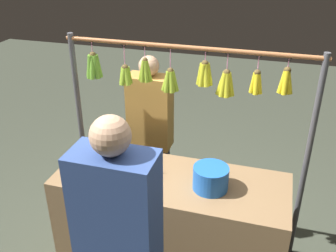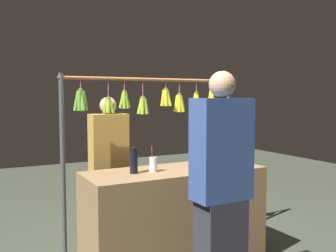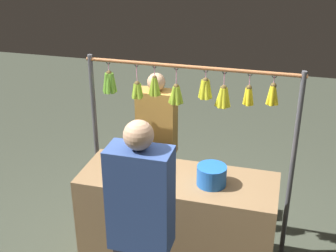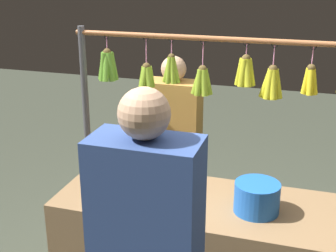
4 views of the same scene
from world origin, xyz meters
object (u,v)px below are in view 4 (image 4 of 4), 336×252
(water_bottle, at_px, (137,173))
(drink_cup, at_px, (166,185))
(blue_bucket, at_px, (257,197))
(vendor_person, at_px, (173,166))

(water_bottle, bearing_deg, drink_cup, 174.65)
(blue_bucket, bearing_deg, drink_cup, -2.51)
(blue_bucket, height_order, drink_cup, drink_cup)
(water_bottle, height_order, drink_cup, drink_cup)
(blue_bucket, distance_m, drink_cup, 0.51)
(drink_cup, bearing_deg, vendor_person, -76.65)
(blue_bucket, relative_size, vendor_person, 0.15)
(blue_bucket, distance_m, vendor_person, 1.01)
(vendor_person, bearing_deg, drink_cup, 103.35)
(blue_bucket, xyz_separation_m, drink_cup, (0.51, -0.02, -0.02))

